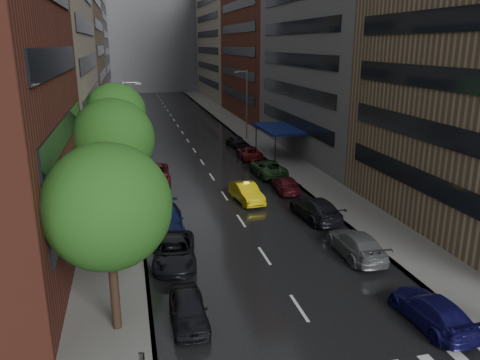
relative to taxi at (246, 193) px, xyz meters
name	(u,v)px	position (x,y,z in m)	size (l,w,h in m)	color
ground	(334,360)	(-1.44, -20.14, -0.76)	(220.00, 220.00, 0.00)	gray
road	(184,135)	(-1.44, 29.86, -0.76)	(14.00, 140.00, 0.01)	black
sidewalk_left	(118,138)	(-10.44, 29.86, -0.69)	(4.00, 140.00, 0.15)	gray
sidewalk_right	(246,132)	(7.56, 29.86, -0.69)	(4.00, 140.00, 0.15)	gray
buildings_left	(67,17)	(-16.44, 38.65, 15.23)	(8.00, 108.00, 38.00)	maroon
buildings_right	(274,26)	(13.56, 36.56, 14.27)	(8.05, 109.10, 36.00)	#937A5B
building_far	(151,29)	(-1.44, 97.86, 15.24)	(40.00, 14.00, 32.00)	slate
tree_near	(107,207)	(-10.04, -15.94, 5.12)	(5.40, 5.40, 8.60)	#382619
tree_mid	(113,140)	(-10.04, -2.61, 5.36)	(5.61, 5.61, 8.94)	#382619
tree_far	(116,113)	(-10.04, 10.26, 5.37)	(5.62, 5.62, 8.96)	#382619
taxi	(246,193)	(0.00, 0.00, 0.00)	(1.61, 4.62, 1.52)	yellow
parked_cars_left	(165,211)	(-6.84, -2.89, -0.01)	(2.95, 28.43, 1.57)	black
parked_cars_right	(290,187)	(3.96, 0.65, -0.02)	(2.74, 44.39, 1.61)	#13104F
street_lamp_left	(127,127)	(-9.16, 9.86, 4.13)	(1.74, 0.22, 9.00)	gray
street_lamp_right	(246,103)	(6.28, 24.86, 4.13)	(1.74, 0.22, 9.00)	gray
awning	(279,129)	(7.54, 14.86, 2.37)	(4.00, 8.00, 3.12)	navy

